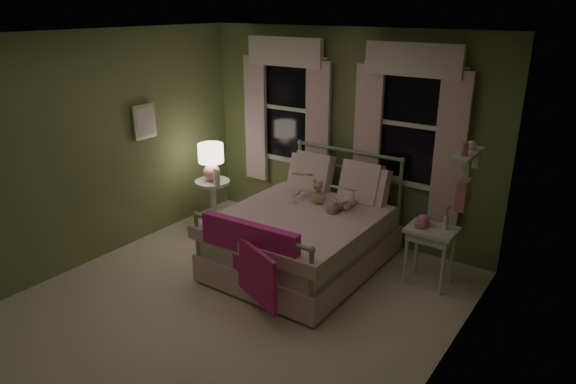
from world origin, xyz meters
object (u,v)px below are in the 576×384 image
Objects in this scene: child_left at (306,174)px; table_lamp at (211,159)px; nightstand_right at (431,237)px; child_right at (347,183)px; teddy_bear at (318,194)px; bed at (306,234)px; nightstand_left at (213,197)px.

table_lamp is at bearing 5.28° from child_left.
child_right is at bearing 178.78° from nightstand_right.
table_lamp is at bearing -178.07° from teddy_bear.
teddy_bear is (0.28, -0.16, -0.14)m from child_left.
bed is 0.75m from child_right.
nightstand_left is at bearing 5.28° from child_left.
child_right is at bearing 176.19° from child_left.
table_lamp is 2.96m from nightstand_right.
child_left is 1.14× the size of nightstand_right.
child_left is at bearing 123.60° from bed.
child_right is (0.28, 0.42, 0.55)m from bed.
nightstand_right is at bearing 3.73° from nightstand_left.
nightstand_left is (-1.89, -0.21, -0.52)m from child_right.
child_right is 1.14× the size of nightstand_right.
bed is 3.13× the size of nightstand_left.
child_right is 1.12× the size of nightstand_left.
bed is 0.49m from teddy_bear.
nightstand_left and nightstand_right have the same top height.
teddy_bear is at bearing 34.66° from child_right.
table_lamp is (-1.33, -0.21, 0.02)m from child_left.
nightstand_left is at bearing 0.00° from table_lamp.
child_right is at bearing 6.42° from nightstand_left.
bed is 0.75m from child_left.
nightstand_left is at bearing 11.59° from child_right.
child_right is at bearing 6.42° from table_lamp.
child_right reaches higher than nightstand_right.
table_lamp is (0.00, 0.00, 0.54)m from nightstand_left.
child_left is 1.00× the size of child_right.
bed is 1.62m from nightstand_left.
bed is 6.90× the size of teddy_bear.
nightstand_right is (2.92, 0.19, -0.40)m from table_lamp.
teddy_bear is 1.34m from nightstand_right.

